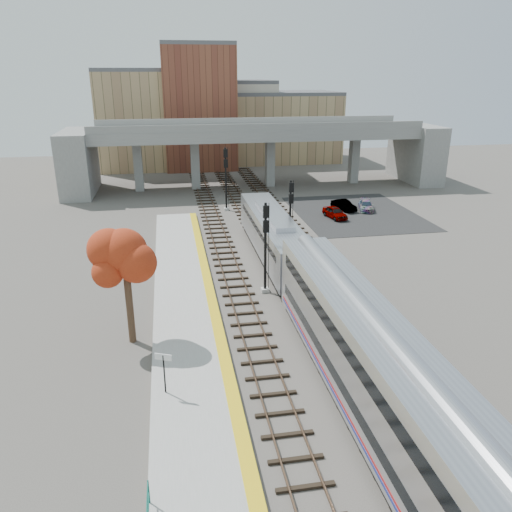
{
  "coord_description": "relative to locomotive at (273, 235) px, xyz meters",
  "views": [
    {
      "loc": [
        -7.95,
        -27.21,
        15.94
      ],
      "look_at": [
        -1.57,
        8.62,
        2.5
      ],
      "focal_mm": 35.0,
      "sensor_mm": 36.0,
      "label": 1
    }
  ],
  "objects": [
    {
      "name": "buildings_far",
      "position": [
        0.26,
        52.27,
        5.6
      ],
      "size": [
        43.0,
        21.0,
        20.6
      ],
      "color": "tan",
      "rests_on": "ground"
    },
    {
      "name": "car_a",
      "position": [
        9.83,
        11.84,
        -1.58
      ],
      "size": [
        2.29,
        4.12,
        1.32
      ],
      "primitive_type": "imported",
      "rotation": [
        0.0,
        0.0,
        0.2
      ],
      "color": "#99999E",
      "rests_on": "parking_lot"
    },
    {
      "name": "station_sign",
      "position": [
        -9.74,
        -19.22,
        -0.3
      ],
      "size": [
        0.85,
        0.39,
        2.27
      ],
      "rotation": [
        0.0,
        0.0,
        -0.39
      ],
      "color": "black",
      "rests_on": "platform"
    },
    {
      "name": "car_c",
      "position": [
        14.71,
        14.56,
        -1.66
      ],
      "size": [
        2.63,
        4.24,
        1.15
      ],
      "primitive_type": "imported",
      "rotation": [
        0.0,
        0.0,
        -0.28
      ],
      "color": "#99999E",
      "rests_on": "parking_lot"
    },
    {
      "name": "car_b",
      "position": [
        12.03,
        15.0,
        -1.61
      ],
      "size": [
        2.4,
        4.02,
        1.25
      ],
      "primitive_type": "imported",
      "rotation": [
        0.0,
        0.0,
        0.3
      ],
      "color": "#99999E",
      "rests_on": "parking_lot"
    },
    {
      "name": "ground",
      "position": [
        -1.0,
        -14.3,
        -2.28
      ],
      "size": [
        160.0,
        160.0,
        0.0
      ],
      "primitive_type": "plane",
      "color": "#47423D",
      "rests_on": "ground"
    },
    {
      "name": "signal_mast_mid",
      "position": [
        2.0,
        1.87,
        1.0
      ],
      "size": [
        0.6,
        0.64,
        6.73
      ],
      "color": "#9E9E99",
      "rests_on": "ground"
    },
    {
      "name": "yellow_strip",
      "position": [
        -6.35,
        -14.3,
        -1.92
      ],
      "size": [
        0.7,
        60.0,
        0.01
      ],
      "primitive_type": "cube",
      "color": "yellow",
      "rests_on": "platform"
    },
    {
      "name": "parking_lot",
      "position": [
        13.0,
        13.7,
        -2.26
      ],
      "size": [
        14.0,
        18.0,
        0.04
      ],
      "primitive_type": "cube",
      "color": "black",
      "rests_on": "ground"
    },
    {
      "name": "tracks",
      "position": [
        -0.07,
        -1.8,
        -2.2
      ],
      "size": [
        10.7,
        95.0,
        0.25
      ],
      "color": "black",
      "rests_on": "ground"
    },
    {
      "name": "coach",
      "position": [
        -0.0,
        -22.61,
        0.52
      ],
      "size": [
        3.03,
        25.0,
        5.0
      ],
      "color": "#A8AAB2",
      "rests_on": "ground"
    },
    {
      "name": "overpass",
      "position": [
        3.92,
        30.7,
        3.53
      ],
      "size": [
        54.0,
        12.0,
        9.5
      ],
      "color": "slate",
      "rests_on": "ground"
    },
    {
      "name": "locomotive",
      "position": [
        0.0,
        0.0,
        0.0
      ],
      "size": [
        3.02,
        19.05,
        4.1
      ],
      "color": "#A8AAB2",
      "rests_on": "ground"
    },
    {
      "name": "tree",
      "position": [
        -11.75,
        -12.94,
        2.86
      ],
      "size": [
        3.6,
        3.6,
        6.93
      ],
      "color": "#382619",
      "rests_on": "ground"
    },
    {
      "name": "signal_mast_far",
      "position": [
        -2.1,
        17.63,
        1.61
      ],
      "size": [
        0.6,
        0.64,
        7.63
      ],
      "color": "#9E9E99",
      "rests_on": "ground"
    },
    {
      "name": "signal_mast_near",
      "position": [
        -2.1,
        -7.07,
        1.23
      ],
      "size": [
        0.6,
        0.64,
        7.06
      ],
      "color": "#9E9E99",
      "rests_on": "ground"
    },
    {
      "name": "platform",
      "position": [
        -8.25,
        -14.3,
        -2.1
      ],
      "size": [
        4.5,
        60.0,
        0.35
      ],
      "primitive_type": "cube",
      "color": "#9E9E99",
      "rests_on": "ground"
    }
  ]
}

